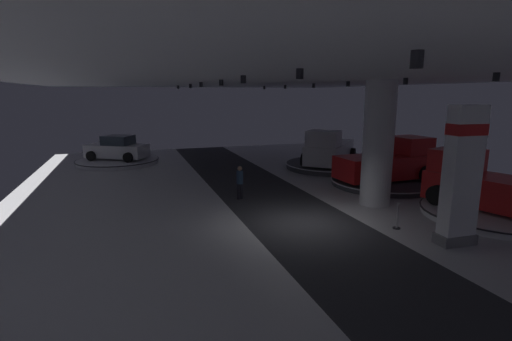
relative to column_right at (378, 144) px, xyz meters
name	(u,v)px	position (x,y,z in m)	size (l,w,h in m)	color
ground	(304,224)	(-4.19, -1.36, -2.77)	(24.00, 44.00, 0.06)	silver
ceiling_with_spotlights	(308,75)	(-4.19, -1.36, 2.80)	(24.00, 44.00, 0.39)	silver
column_right	(378,144)	(0.00, 0.00, 0.00)	(1.33, 1.33, 5.50)	silver
brand_sign_pylon	(462,175)	(-0.31, -4.78, -0.39)	(1.30, 0.72, 4.57)	slate
display_platform_deep_left	(118,161)	(-11.20, 14.63, -2.58)	(5.74, 5.74, 0.30)	silver
display_car_deep_left	(117,149)	(-11.17, 14.62, -1.68)	(4.53, 3.73, 1.71)	silver
display_platform_mid_right	(383,182)	(2.70, 2.95, -2.59)	(5.68, 5.68, 0.29)	#333338
pickup_truck_mid_right	(389,163)	(3.02, 2.96, -1.53)	(5.37, 2.78, 2.30)	red
display_platform_near_right	(495,213)	(3.50, -3.13, -2.59)	(5.68, 5.68, 0.28)	silver
pickup_truck_near_right	(490,186)	(3.40, -2.83, -1.53)	(3.92, 5.69, 2.30)	red
display_platform_far_right	(329,165)	(2.30, 8.14, -2.55)	(5.87, 5.87, 0.36)	#333338
pickup_truck_far_right	(329,150)	(2.08, 7.91, -1.45)	(5.18, 5.28, 2.30)	silver
visitor_walking_near	(240,180)	(-5.53, 2.77, -1.84)	(0.32, 0.32, 1.59)	black
stanchion_a	(397,219)	(-1.18, -2.97, -2.38)	(0.28, 0.28, 1.01)	#333338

